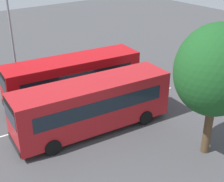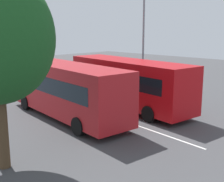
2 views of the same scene
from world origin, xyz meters
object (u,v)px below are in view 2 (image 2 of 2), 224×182
object	(u,v)px
bus_far_left	(128,82)
street_lamp	(142,30)
pedestrian	(1,85)
bus_center_left	(65,88)

from	to	relation	value
bus_far_left	street_lamp	size ratio (longest dim) A/B	1.14
pedestrian	bus_far_left	bearing A→B (deg)	0.01
bus_center_left	pedestrian	bearing A→B (deg)	9.62
pedestrian	street_lamp	size ratio (longest dim) A/B	0.20
street_lamp	bus_center_left	bearing A→B (deg)	-9.11
bus_center_left	street_lamp	distance (m)	9.01
street_lamp	pedestrian	bearing A→B (deg)	-52.15
pedestrian	bus_center_left	bearing A→B (deg)	-25.01
bus_center_left	street_lamp	bearing A→B (deg)	-75.86
bus_far_left	bus_center_left	size ratio (longest dim) A/B	1.00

